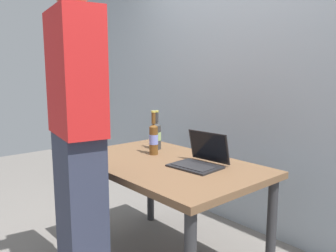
{
  "coord_description": "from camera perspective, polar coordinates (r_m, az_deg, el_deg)",
  "views": [
    {
      "loc": [
        1.7,
        -1.44,
        1.34
      ],
      "look_at": [
        0.04,
        0.0,
        0.98
      ],
      "focal_mm": 36.2,
      "sensor_mm": 36.0,
      "label": 1
    }
  ],
  "objects": [
    {
      "name": "desk",
      "position": [
        2.33,
        -0.62,
        -8.11
      ],
      "size": [
        1.35,
        0.84,
        0.73
      ],
      "color": "brown",
      "rests_on": "ground"
    },
    {
      "name": "beer_bottle_brown",
      "position": [
        2.66,
        -1.93,
        -1.47
      ],
      "size": [
        0.07,
        0.07,
        0.31
      ],
      "color": "#333333",
      "rests_on": "desk"
    },
    {
      "name": "beer_bottle_green",
      "position": [
        2.48,
        -2.44,
        -1.99
      ],
      "size": [
        0.07,
        0.07,
        0.32
      ],
      "color": "brown",
      "rests_on": "desk"
    },
    {
      "name": "person_figure",
      "position": [
        1.95,
        -14.98,
        -1.92
      ],
      "size": [
        0.47,
        0.34,
        1.91
      ],
      "color": "#2D3347",
      "rests_on": "ground"
    },
    {
      "name": "back_wall",
      "position": [
        2.93,
        13.72,
        8.12
      ],
      "size": [
        6.0,
        0.1,
        2.6
      ],
      "primitive_type": "cube",
      "color": "#99A3AD",
      "rests_on": "ground"
    },
    {
      "name": "laptop",
      "position": [
        2.21,
        5.43,
        -5.5
      ],
      "size": [
        0.33,
        0.31,
        0.22
      ],
      "color": "black",
      "rests_on": "desk"
    }
  ]
}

